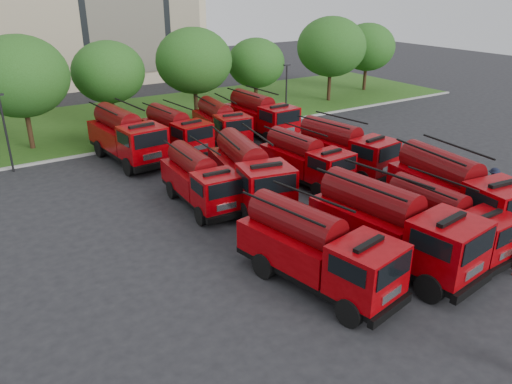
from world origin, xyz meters
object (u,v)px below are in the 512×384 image
(fire_truck_3, at_px, (456,190))
(firefighter_5, at_px, (371,187))
(fire_truck_8, at_px, (126,136))
(firefighter_3, at_px, (490,197))
(fire_truck_2, at_px, (444,219))
(fire_truck_10, at_px, (221,123))
(fire_truck_11, at_px, (260,115))
(fire_truck_4, at_px, (200,179))
(fire_truck_9, at_px, (176,131))
(firefighter_4, at_px, (307,258))
(fire_truck_7, at_px, (343,149))
(fire_truck_5, at_px, (249,172))
(fire_truck_6, at_px, (305,160))
(fire_truck_1, at_px, (392,226))
(fire_truck_0, at_px, (316,249))

(fire_truck_3, xyz_separation_m, firefighter_5, (-0.01, 5.65, -1.76))
(fire_truck_8, relative_size, firefighter_3, 4.43)
(fire_truck_8, bearing_deg, fire_truck_2, -73.23)
(fire_truck_8, distance_m, fire_truck_10, 7.52)
(fire_truck_2, height_order, fire_truck_11, fire_truck_11)
(fire_truck_2, xyz_separation_m, fire_truck_4, (-7.17, 10.44, 0.04))
(fire_truck_3, xyz_separation_m, fire_truck_4, (-9.86, 8.98, -0.27))
(fire_truck_9, xyz_separation_m, firefighter_3, (11.62, -17.54, -1.56))
(fire_truck_9, xyz_separation_m, firefighter_4, (-1.53, -17.21, -1.56))
(fire_truck_11, distance_m, firefighter_4, 19.60)
(fire_truck_11, xyz_separation_m, firefighter_4, (-8.95, -17.36, -1.66))
(fire_truck_7, xyz_separation_m, firefighter_5, (-0.19, -2.87, -1.61))
(fire_truck_4, height_order, firefighter_5, fire_truck_4)
(fire_truck_5, bearing_deg, fire_truck_6, 17.84)
(fire_truck_3, distance_m, fire_truck_9, 19.63)
(fire_truck_2, height_order, fire_truck_9, fire_truck_9)
(fire_truck_2, bearing_deg, firefighter_5, 67.69)
(fire_truck_3, xyz_separation_m, fire_truck_8, (-10.67, 18.38, 0.00))
(fire_truck_1, height_order, fire_truck_11, fire_truck_1)
(firefighter_4, bearing_deg, fire_truck_1, -161.00)
(fire_truck_1, height_order, fire_truck_9, fire_truck_1)
(fire_truck_8, bearing_deg, fire_truck_0, -92.00)
(fire_truck_2, distance_m, firefighter_5, 7.73)
(fire_truck_2, height_order, fire_truck_4, fire_truck_4)
(fire_truck_0, xyz_separation_m, fire_truck_11, (10.00, 19.17, 0.02))
(fire_truck_4, height_order, firefighter_4, fire_truck_4)
(firefighter_3, bearing_deg, fire_truck_11, -112.32)
(fire_truck_3, distance_m, firefighter_4, 8.82)
(fire_truck_6, bearing_deg, firefighter_3, -49.40)
(fire_truck_1, distance_m, fire_truck_6, 9.95)
(fire_truck_7, bearing_deg, fire_truck_11, 80.56)
(fire_truck_0, distance_m, fire_truck_10, 20.34)
(fire_truck_9, bearing_deg, firefighter_3, -62.09)
(fire_truck_7, relative_size, fire_truck_8, 0.93)
(fire_truck_4, distance_m, fire_truck_9, 9.75)
(fire_truck_6, relative_size, firefighter_5, 3.58)
(fire_truck_9, bearing_deg, fire_truck_10, -1.60)
(fire_truck_1, bearing_deg, firefighter_4, 134.60)
(fire_truck_1, xyz_separation_m, fire_truck_4, (-4.08, 10.09, -0.29))
(fire_truck_11, bearing_deg, fire_truck_5, -128.59)
(fire_truck_6, xyz_separation_m, firefighter_3, (7.56, -7.67, -1.49))
(fire_truck_10, bearing_deg, fire_truck_5, -105.39)
(fire_truck_8, relative_size, fire_truck_11, 1.08)
(fire_truck_11, relative_size, firefighter_3, 4.11)
(fire_truck_0, distance_m, fire_truck_4, 9.68)
(fire_truck_4, distance_m, firefighter_4, 8.12)
(fire_truck_8, xyz_separation_m, firefighter_4, (2.10, -17.27, -1.76))
(fire_truck_7, distance_m, firefighter_3, 9.05)
(fire_truck_3, bearing_deg, fire_truck_2, -144.92)
(fire_truck_4, relative_size, fire_truck_5, 0.84)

